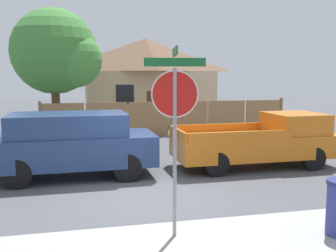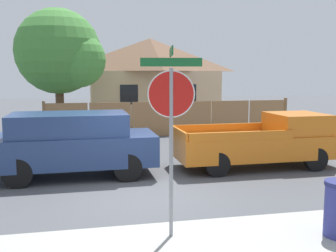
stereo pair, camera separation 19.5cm
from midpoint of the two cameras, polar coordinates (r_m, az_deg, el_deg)
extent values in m
plane|color=#4C4F54|center=(9.94, -3.80, -9.81)|extent=(80.00, 80.00, 0.00)
cube|color=#997047|center=(18.55, -14.19, 0.71)|extent=(1.90, 0.06, 1.65)
cube|color=#997047|center=(18.57, -8.07, 0.87)|extent=(1.90, 0.06, 1.65)
cube|color=#997047|center=(18.81, -2.03, 1.03)|extent=(1.90, 0.06, 1.65)
cube|color=#997047|center=(19.24, 3.80, 1.16)|extent=(1.90, 0.06, 1.65)
cube|color=#997047|center=(19.87, 9.31, 1.28)|extent=(1.90, 0.06, 1.65)
cube|color=#997047|center=(20.67, 14.45, 1.38)|extent=(1.90, 0.06, 1.65)
cube|color=brown|center=(18.61, -17.24, 0.77)|extent=(0.12, 0.12, 1.75)
cube|color=brown|center=(21.12, 16.87, 1.56)|extent=(0.12, 0.12, 1.75)
cube|color=beige|center=(25.28, -2.36, 4.40)|extent=(7.53, 5.89, 3.14)
pyramid|color=brown|center=(25.27, -2.39, 10.28)|extent=(8.13, 6.36, 2.05)
cube|color=black|center=(22.09, -5.43, 4.56)|extent=(1.00, 0.04, 1.10)
cube|color=black|center=(22.72, 3.11, 4.67)|extent=(1.00, 0.04, 1.10)
cube|color=brown|center=(22.40, -1.09, 2.53)|extent=(0.90, 0.04, 2.00)
cylinder|color=brown|center=(19.86, -15.12, 2.37)|extent=(0.40, 0.40, 2.51)
sphere|color=#428438|center=(19.82, -15.40, 10.40)|extent=(4.07, 4.07, 4.07)
sphere|color=#478F3C|center=(19.26, -12.69, 9.37)|extent=(2.64, 2.64, 2.64)
cube|color=navy|center=(11.65, -13.00, -3.31)|extent=(4.68, 2.02, 0.86)
cube|color=navy|center=(11.54, -13.68, 0.28)|extent=(3.28, 1.85, 0.62)
cube|color=black|center=(11.61, -6.02, 0.50)|extent=(0.08, 1.73, 0.52)
cylinder|color=black|center=(12.66, -6.35, -4.20)|extent=(0.79, 0.22, 0.79)
cylinder|color=black|center=(10.96, -5.35, -6.03)|extent=(0.79, 0.22, 0.79)
cylinder|color=black|center=(12.69, -19.47, -4.56)|extent=(0.79, 0.22, 0.79)
cylinder|color=black|center=(11.00, -20.55, -6.44)|extent=(0.79, 0.22, 0.79)
cube|color=orange|center=(12.84, 13.06, -2.78)|extent=(5.16, 2.00, 0.71)
cube|color=orange|center=(13.41, 18.60, 0.38)|extent=(1.67, 1.80, 0.64)
cube|color=orange|center=(13.27, 8.00, -0.23)|extent=(3.23, 0.12, 0.25)
cube|color=orange|center=(11.58, 11.20, -1.43)|extent=(3.23, 0.12, 0.25)
cube|color=orange|center=(11.90, 2.07, -1.05)|extent=(0.10, 1.84, 0.25)
cylinder|color=black|center=(14.39, 17.28, -3.19)|extent=(0.73, 0.22, 0.73)
cylinder|color=black|center=(12.96, 21.06, -4.53)|extent=(0.73, 0.22, 0.73)
cylinder|color=black|center=(13.11, 5.07, -3.90)|extent=(0.73, 0.22, 0.73)
cylinder|color=black|center=(11.52, 7.67, -5.55)|extent=(0.73, 0.22, 0.73)
cylinder|color=gray|center=(7.06, 1.26, -4.12)|extent=(0.07, 0.07, 3.07)
cylinder|color=red|center=(6.93, 1.28, 4.65)|extent=(0.78, 0.16, 0.79)
cylinder|color=white|center=(6.92, 1.28, 4.65)|extent=(0.83, 0.15, 0.84)
cube|color=#19602D|center=(6.92, 1.30, 9.25)|extent=(1.07, 0.21, 0.15)
cube|color=#19602D|center=(6.93, 1.30, 10.74)|extent=(0.19, 0.96, 0.15)
camera|label=1|loc=(0.10, -89.46, 0.07)|focal=42.00mm
camera|label=2|loc=(0.10, 90.54, -0.07)|focal=42.00mm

